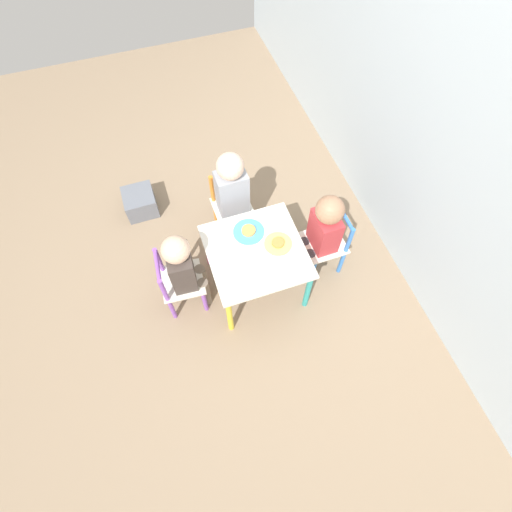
{
  "coord_description": "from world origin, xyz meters",
  "views": [
    {
      "loc": [
        1.19,
        -0.41,
        2.49
      ],
      "look_at": [
        0.0,
        0.0,
        0.37
      ],
      "focal_mm": 28.0,
      "sensor_mm": 36.0,
      "label": 1
    }
  ],
  "objects_px": {
    "child_back": "(323,229)",
    "child_left": "(233,192)",
    "kids_table": "(256,256)",
    "chair_purple": "(179,283)",
    "child_front": "(184,267)",
    "chair_orange": "(232,207)",
    "plate_left": "(249,231)",
    "plate_back": "(278,243)",
    "chair_blue": "(327,243)",
    "storage_bin": "(140,202)"
  },
  "relations": [
    {
      "from": "child_left",
      "to": "child_front",
      "type": "bearing_deg",
      "value": -137.44
    },
    {
      "from": "kids_table",
      "to": "child_front",
      "type": "bearing_deg",
      "value": -94.12
    },
    {
      "from": "plate_back",
      "to": "child_back",
      "type": "bearing_deg",
      "value": 91.08
    },
    {
      "from": "kids_table",
      "to": "plate_left",
      "type": "bearing_deg",
      "value": 180.0
    },
    {
      "from": "child_left",
      "to": "plate_back",
      "type": "bearing_deg",
      "value": -72.3
    },
    {
      "from": "kids_table",
      "to": "plate_back",
      "type": "height_order",
      "value": "plate_back"
    },
    {
      "from": "chair_purple",
      "to": "plate_left",
      "type": "xyz_separation_m",
      "value": [
        -0.11,
        0.5,
        0.19
      ]
    },
    {
      "from": "kids_table",
      "to": "child_back",
      "type": "distance_m",
      "value": 0.45
    },
    {
      "from": "chair_blue",
      "to": "child_front",
      "type": "xyz_separation_m",
      "value": [
        -0.03,
        -0.94,
        0.17
      ]
    },
    {
      "from": "chair_purple",
      "to": "child_front",
      "type": "height_order",
      "value": "child_front"
    },
    {
      "from": "child_back",
      "to": "child_left",
      "type": "bearing_deg",
      "value": -134.88
    },
    {
      "from": "chair_blue",
      "to": "plate_left",
      "type": "xyz_separation_m",
      "value": [
        -0.14,
        -0.5,
        0.19
      ]
    },
    {
      "from": "chair_orange",
      "to": "child_front",
      "type": "xyz_separation_m",
      "value": [
        0.47,
        -0.43,
        0.17
      ]
    },
    {
      "from": "chair_blue",
      "to": "kids_table",
      "type": "bearing_deg",
      "value": -90.0
    },
    {
      "from": "child_left",
      "to": "plate_back",
      "type": "relative_size",
      "value": 4.64
    },
    {
      "from": "chair_purple",
      "to": "child_front",
      "type": "bearing_deg",
      "value": -90.0
    },
    {
      "from": "chair_orange",
      "to": "child_left",
      "type": "height_order",
      "value": "child_left"
    },
    {
      "from": "chair_purple",
      "to": "child_back",
      "type": "bearing_deg",
      "value": -87.73
    },
    {
      "from": "chair_orange",
      "to": "plate_back",
      "type": "relative_size",
      "value": 3.05
    },
    {
      "from": "child_back",
      "to": "storage_bin",
      "type": "xyz_separation_m",
      "value": [
        -0.89,
        -1.07,
        -0.36
      ]
    },
    {
      "from": "child_left",
      "to": "child_back",
      "type": "relative_size",
      "value": 1.09
    },
    {
      "from": "kids_table",
      "to": "child_back",
      "type": "height_order",
      "value": "child_back"
    },
    {
      "from": "child_left",
      "to": "plate_back",
      "type": "height_order",
      "value": "child_left"
    },
    {
      "from": "chair_orange",
      "to": "child_back",
      "type": "distance_m",
      "value": 0.7
    },
    {
      "from": "plate_left",
      "to": "plate_back",
      "type": "distance_m",
      "value": 0.2
    },
    {
      "from": "child_back",
      "to": "storage_bin",
      "type": "bearing_deg",
      "value": -130.45
    },
    {
      "from": "chair_blue",
      "to": "chair_orange",
      "type": "bearing_deg",
      "value": -134.78
    },
    {
      "from": "kids_table",
      "to": "storage_bin",
      "type": "height_order",
      "value": "kids_table"
    },
    {
      "from": "plate_back",
      "to": "child_left",
      "type": "bearing_deg",
      "value": -161.12
    },
    {
      "from": "child_back",
      "to": "plate_left",
      "type": "bearing_deg",
      "value": -107.94
    },
    {
      "from": "child_back",
      "to": "plate_back",
      "type": "relative_size",
      "value": 4.26
    },
    {
      "from": "kids_table",
      "to": "chair_orange",
      "type": "xyz_separation_m",
      "value": [
        -0.5,
        -0.01,
        -0.12
      ]
    },
    {
      "from": "chair_orange",
      "to": "storage_bin",
      "type": "bearing_deg",
      "value": 146.38
    },
    {
      "from": "kids_table",
      "to": "chair_purple",
      "type": "relative_size",
      "value": 1.13
    },
    {
      "from": "child_left",
      "to": "plate_back",
      "type": "distance_m",
      "value": 0.47
    },
    {
      "from": "chair_purple",
      "to": "child_front",
      "type": "relative_size",
      "value": 0.73
    },
    {
      "from": "plate_back",
      "to": "storage_bin",
      "type": "distance_m",
      "value": 1.23
    },
    {
      "from": "chair_blue",
      "to": "child_front",
      "type": "height_order",
      "value": "child_front"
    },
    {
      "from": "chair_orange",
      "to": "child_front",
      "type": "bearing_deg",
      "value": -133.53
    },
    {
      "from": "chair_purple",
      "to": "storage_bin",
      "type": "xyz_separation_m",
      "value": [
        -0.86,
        -0.13,
        -0.17
      ]
    },
    {
      "from": "chair_blue",
      "to": "child_back",
      "type": "height_order",
      "value": "child_back"
    },
    {
      "from": "child_left",
      "to": "plate_left",
      "type": "height_order",
      "value": "child_left"
    },
    {
      "from": "chair_orange",
      "to": "child_left",
      "type": "bearing_deg",
      "value": -90.0
    },
    {
      "from": "child_back",
      "to": "plate_back",
      "type": "distance_m",
      "value": 0.3
    },
    {
      "from": "plate_left",
      "to": "plate_back",
      "type": "height_order",
      "value": "same"
    },
    {
      "from": "child_left",
      "to": "storage_bin",
      "type": "xyz_separation_m",
      "value": [
        -0.45,
        -0.62,
        -0.39
      ]
    },
    {
      "from": "chair_purple",
      "to": "plate_back",
      "type": "height_order",
      "value": "chair_purple"
    },
    {
      "from": "child_front",
      "to": "storage_bin",
      "type": "bearing_deg",
      "value": 16.6
    },
    {
      "from": "child_front",
      "to": "chair_blue",
      "type": "bearing_deg",
      "value": -87.41
    },
    {
      "from": "chair_orange",
      "to": "storage_bin",
      "type": "relative_size",
      "value": 2.16
    }
  ]
}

